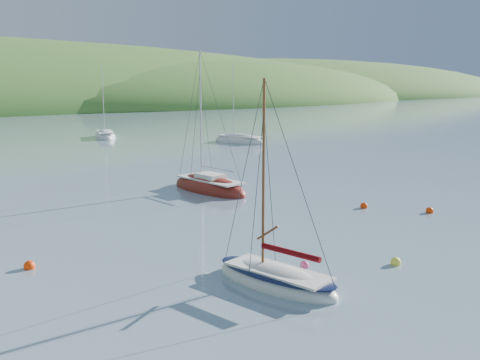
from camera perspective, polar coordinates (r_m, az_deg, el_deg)
ground at (r=24.81m, az=10.10°, el=-9.07°), size 700.00×700.00×0.00m
daysailer_white at (r=22.38m, az=3.86°, el=-10.56°), size 3.23×6.15×8.98m
sloop_red at (r=40.73m, az=-3.30°, el=-0.86°), size 3.35×7.91×11.40m
distant_sloop_b at (r=81.15m, az=-14.17°, el=4.52°), size 5.27×8.50×11.44m
distant_sloop_d at (r=72.45m, az=-0.11°, el=4.15°), size 4.73×8.42×11.38m
mooring_buoys at (r=29.20m, az=7.77°, el=-5.74°), size 23.77×10.12×0.50m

